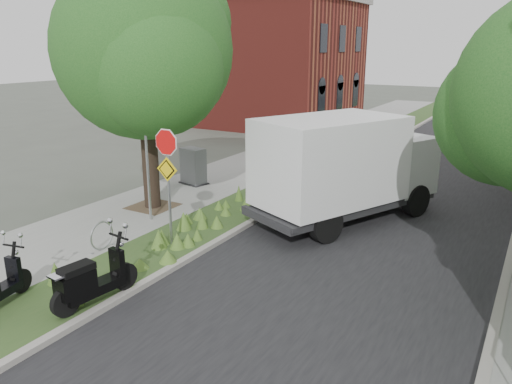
# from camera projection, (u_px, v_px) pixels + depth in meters

# --- Properties ---
(ground) EXTENTS (120.00, 120.00, 0.00)m
(ground) POSITION_uv_depth(u_px,v_px,m) (201.00, 267.00, 12.18)
(ground) COLOR #4C5147
(ground) RESTS_ON ground
(sidewalk_near) EXTENTS (3.50, 60.00, 0.12)m
(sidewalk_near) POSITION_uv_depth(u_px,v_px,m) (256.00, 164.00, 22.50)
(sidewalk_near) COLOR gray
(sidewalk_near) RESTS_ON ground
(verge) EXTENTS (2.00, 60.00, 0.12)m
(verge) POSITION_uv_depth(u_px,v_px,m) (312.00, 171.00, 21.18)
(verge) COLOR #2F4F22
(verge) RESTS_ON ground
(kerb_near) EXTENTS (0.20, 60.00, 0.13)m
(kerb_near) POSITION_uv_depth(u_px,v_px,m) (334.00, 174.00, 20.69)
(kerb_near) COLOR #9E9991
(kerb_near) RESTS_ON ground
(road) EXTENTS (7.00, 60.00, 0.01)m
(road) POSITION_uv_depth(u_px,v_px,m) (420.00, 187.00, 19.02)
(road) COLOR black
(road) RESTS_ON ground
(street_tree_main) EXTENTS (6.21, 5.54, 7.66)m
(street_tree_main) POSITION_uv_depth(u_px,v_px,m) (143.00, 59.00, 15.16)
(street_tree_main) COLOR black
(street_tree_main) RESTS_ON ground
(bare_post) EXTENTS (0.08, 0.08, 4.00)m
(bare_post) POSITION_uv_depth(u_px,v_px,m) (147.00, 155.00, 14.62)
(bare_post) COLOR #A5A8AD
(bare_post) RESTS_ON ground
(bike_hoop) EXTENTS (0.06, 0.78, 0.77)m
(bike_hoop) POSITION_uv_depth(u_px,v_px,m) (102.00, 236.00, 12.85)
(bike_hoop) COLOR #A5A8AD
(bike_hoop) RESTS_ON ground
(sign_assembly) EXTENTS (0.94, 0.08, 3.22)m
(sign_assembly) POSITION_uv_depth(u_px,v_px,m) (167.00, 163.00, 12.68)
(sign_assembly) COLOR #A5A8AD
(sign_assembly) RESTS_ON ground
(brick_building) EXTENTS (9.40, 10.40, 8.30)m
(brick_building) POSITION_uv_depth(u_px,v_px,m) (278.00, 61.00, 33.81)
(brick_building) COLOR maroon
(brick_building) RESTS_ON ground
(scooter_near) EXTENTS (0.58, 2.02, 0.97)m
(scooter_near) POSITION_uv_depth(u_px,v_px,m) (86.00, 285.00, 10.00)
(scooter_near) COLOR black
(scooter_near) RESTS_ON ground
(box_truck) EXTENTS (4.60, 6.49, 2.75)m
(box_truck) POSITION_uv_depth(u_px,v_px,m) (344.00, 164.00, 14.98)
(box_truck) COLOR #262628
(box_truck) RESTS_ON ground
(utility_cabinet) EXTENTS (1.15, 0.89, 1.37)m
(utility_cabinet) POSITION_uv_depth(u_px,v_px,m) (193.00, 167.00, 18.93)
(utility_cabinet) COLOR #262628
(utility_cabinet) RESTS_ON ground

